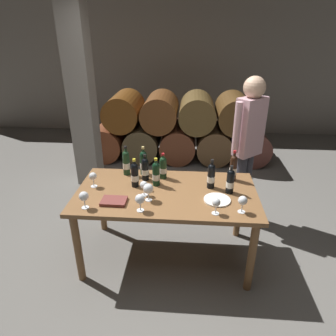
{
  "coord_description": "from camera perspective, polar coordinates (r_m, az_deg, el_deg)",
  "views": [
    {
      "loc": [
        0.2,
        -2.44,
        2.17
      ],
      "look_at": [
        0.0,
        0.2,
        0.91
      ],
      "focal_mm": 32.02,
      "sensor_mm": 36.0,
      "label": 1
    }
  ],
  "objects": [
    {
      "name": "wine_bottle_1",
      "position": [
        2.88,
        -6.35,
        -1.24
      ],
      "size": [
        0.07,
        0.07,
        0.29
      ],
      "color": "black",
      "rests_on": "dining_table"
    },
    {
      "name": "tasting_notebook",
      "position": [
        2.7,
        -10.25,
        -6.21
      ],
      "size": [
        0.22,
        0.16,
        0.03
      ],
      "primitive_type": "cube",
      "rotation": [
        0.0,
        0.0,
        -0.01
      ],
      "color": "brown",
      "rests_on": "dining_table"
    },
    {
      "name": "stone_pillar",
      "position": [
        4.4,
        -16.12,
        13.05
      ],
      "size": [
        0.32,
        0.32,
        2.6
      ],
      "primitive_type": "cube",
      "color": "gray",
      "rests_on": "ground_plane"
    },
    {
      "name": "wine_glass_3",
      "position": [
        2.64,
        -3.77,
        -4.0
      ],
      "size": [
        0.09,
        0.09,
        0.16
      ],
      "color": "white",
      "rests_on": "dining_table"
    },
    {
      "name": "serving_plate",
      "position": [
        2.72,
        9.33,
        -6.0
      ],
      "size": [
        0.24,
        0.24,
        0.01
      ],
      "primitive_type": "cylinder",
      "color": "white",
      "rests_on": "dining_table"
    },
    {
      "name": "sommelier_presenting",
      "position": [
        3.45,
        15.04,
        5.47
      ],
      "size": [
        0.39,
        0.35,
        1.72
      ],
      "color": "#383842",
      "rests_on": "ground_plane"
    },
    {
      "name": "wine_bottle_0",
      "position": [
        2.87,
        8.22,
        -1.45
      ],
      "size": [
        0.07,
        0.07,
        0.29
      ],
      "color": "black",
      "rests_on": "dining_table"
    },
    {
      "name": "wine_bottle_2",
      "position": [
        2.81,
        11.77,
        -2.45
      ],
      "size": [
        0.07,
        0.07,
        0.28
      ],
      "color": "black",
      "rests_on": "dining_table"
    },
    {
      "name": "wine_bottle_4",
      "position": [
        3.0,
        -4.36,
        -0.14
      ],
      "size": [
        0.07,
        0.07,
        0.28
      ],
      "color": "black",
      "rests_on": "dining_table"
    },
    {
      "name": "wine_bottle_7",
      "position": [
        3.12,
        -7.95,
        1.06
      ],
      "size": [
        0.07,
        0.07,
        0.31
      ],
      "color": "#19381E",
      "rests_on": "dining_table"
    },
    {
      "name": "cellar_back_wall",
      "position": [
        6.69,
        2.74,
        18.79
      ],
      "size": [
        10.0,
        0.24,
        2.8
      ],
      "primitive_type": "cube",
      "color": "gray",
      "rests_on": "ground_plane"
    },
    {
      "name": "wine_bottle_5",
      "position": [
        3.02,
        -0.94,
        0.14
      ],
      "size": [
        0.07,
        0.07,
        0.27
      ],
      "color": "#19381E",
      "rests_on": "dining_table"
    },
    {
      "name": "wine_glass_0",
      "position": [
        2.55,
        14.03,
        -6.13
      ],
      "size": [
        0.08,
        0.08,
        0.15
      ],
      "color": "white",
      "rests_on": "dining_table"
    },
    {
      "name": "wine_glass_4",
      "position": [
        2.63,
        -15.72,
        -5.29
      ],
      "size": [
        0.08,
        0.08,
        0.16
      ],
      "color": "white",
      "rests_on": "dining_table"
    },
    {
      "name": "wine_bottle_6",
      "position": [
        3.11,
        -4.69,
        1.08
      ],
      "size": [
        0.07,
        0.07,
        0.31
      ],
      "color": "black",
      "rests_on": "dining_table"
    },
    {
      "name": "wine_bottle_3",
      "position": [
        3.05,
        12.32,
        0.09
      ],
      "size": [
        0.07,
        0.07,
        0.32
      ],
      "color": "black",
      "rests_on": "dining_table"
    },
    {
      "name": "wine_glass_6",
      "position": [
        2.73,
        -4.64,
        -3.33
      ],
      "size": [
        0.07,
        0.07,
        0.14
      ],
      "color": "white",
      "rests_on": "dining_table"
    },
    {
      "name": "ground_plane",
      "position": [
        3.27,
        -0.28,
        -16.09
      ],
      "size": [
        14.0,
        14.0,
        0.0
      ],
      "primitive_type": "plane",
      "color": "#66635E"
    },
    {
      "name": "barrel_stack",
      "position": [
        5.3,
        1.98,
        7.53
      ],
      "size": [
        3.12,
        0.9,
        1.15
      ],
      "color": "brown",
      "rests_on": "ground_plane"
    },
    {
      "name": "wine_glass_2",
      "position": [
        2.49,
        9.16,
        -6.62
      ],
      "size": [
        0.07,
        0.07,
        0.14
      ],
      "color": "white",
      "rests_on": "dining_table"
    },
    {
      "name": "wine_glass_5",
      "position": [
        2.5,
        -5.36,
        -5.97
      ],
      "size": [
        0.08,
        0.08,
        0.16
      ],
      "color": "white",
      "rests_on": "dining_table"
    },
    {
      "name": "wine_bottle_8",
      "position": [
        2.89,
        -2.28,
        -1.06
      ],
      "size": [
        0.07,
        0.07,
        0.29
      ],
      "color": "black",
      "rests_on": "dining_table"
    },
    {
      "name": "dining_table",
      "position": [
        2.88,
        -0.3,
        -6.06
      ],
      "size": [
        1.7,
        0.9,
        0.76
      ],
      "color": "brown",
      "rests_on": "ground_plane"
    },
    {
      "name": "wine_glass_1",
      "position": [
        2.95,
        -14.09,
        -1.63
      ],
      "size": [
        0.07,
        0.07,
        0.15
      ],
      "color": "white",
      "rests_on": "dining_table"
    }
  ]
}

